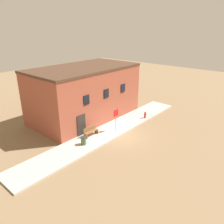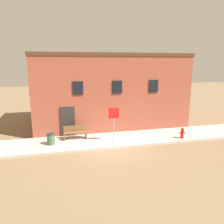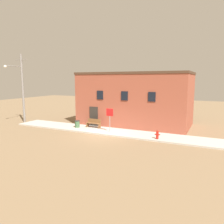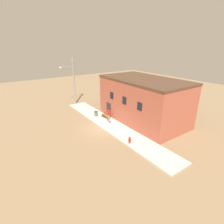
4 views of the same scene
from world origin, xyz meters
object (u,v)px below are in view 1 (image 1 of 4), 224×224
at_px(trash_bin, 84,141).
at_px(fire_hydrant, 145,115).
at_px(bench, 91,131).
at_px(stop_sign, 116,116).

bearing_deg(trash_bin, fire_hydrant, -5.61).
bearing_deg(bench, trash_bin, -155.30).
xyz_separation_m(stop_sign, trash_bin, (-3.96, 0.39, -1.22)).
height_order(fire_hydrant, stop_sign, stop_sign).
xyz_separation_m(fire_hydrant, bench, (-7.07, 1.57, 0.07)).
bearing_deg(fire_hydrant, trash_bin, 174.39).
bearing_deg(bench, fire_hydrant, -12.49).
height_order(stop_sign, bench, stop_sign).
bearing_deg(bench, stop_sign, -24.82).
bearing_deg(stop_sign, bench, 155.18).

